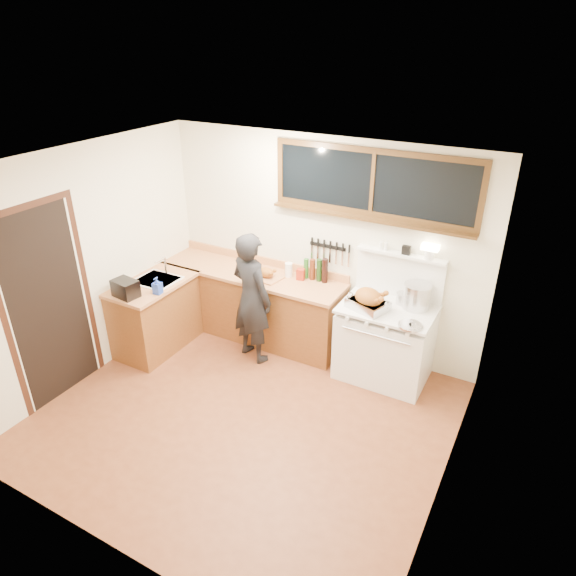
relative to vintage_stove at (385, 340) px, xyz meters
The scene contains 20 objects.
ground_plane 1.79m from the vintage_stove, 125.36° to the right, with size 4.00×3.50×0.02m, color brown.
room_shell 2.10m from the vintage_stove, 125.36° to the right, with size 4.10×3.60×2.65m.
counter_back 1.80m from the vintage_stove, behind, with size 2.44×0.64×1.00m.
counter_left 2.81m from the vintage_stove, 163.78° to the right, with size 0.64×1.09×0.90m.
sink_unit 2.80m from the vintage_stove, 165.18° to the right, with size 0.50×0.45×0.37m.
vintage_stove is the anchor object (origin of this frame).
back_window 1.67m from the vintage_stove, 142.46° to the left, with size 2.32×0.13×0.77m.
left_doorway 3.63m from the vintage_stove, 146.76° to the right, with size 0.02×1.04×2.17m.
knife_strip 1.26m from the vintage_stove, 160.08° to the left, with size 0.52×0.03×0.28m.
man 1.61m from the vintage_stove, 165.30° to the right, with size 0.68×0.54×1.61m.
soap_bottle 2.67m from the vintage_stove, 158.28° to the right, with size 0.10×0.10×0.20m.
toaster 3.00m from the vintage_stove, 156.21° to the right, with size 0.31×0.23×0.20m.
cutting_board 1.62m from the vintage_stove, behind, with size 0.41×0.33×0.13m.
roast_turkey 0.58m from the vintage_stove, 141.82° to the right, with size 0.48×0.42×0.24m.
stockpot 0.64m from the vintage_stove, 26.76° to the left, with size 0.30×0.30×0.28m.
saucepan 0.53m from the vintage_stove, 54.60° to the left, with size 0.17×0.29×0.12m.
pot_lid 0.62m from the vintage_stove, 41.98° to the right, with size 0.33×0.33×0.04m.
coffee_tin 1.27m from the vintage_stove, behind, with size 0.10×0.09×0.14m.
pitcher 1.44m from the vintage_stove, behind, with size 0.10×0.10×0.17m.
bottle_cluster 1.16m from the vintage_stove, 167.44° to the left, with size 0.32×0.07×0.30m.
Camera 1 is at (2.39, -3.42, 3.62)m, focal length 32.00 mm.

